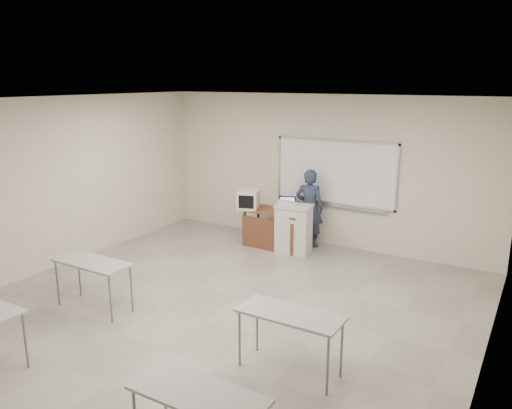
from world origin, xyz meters
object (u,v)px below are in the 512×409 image
Objects in this scene: crt_monitor at (248,199)px; podium at (294,229)px; instructor_desk at (272,223)px; presenter at (309,208)px; whiteboard at (335,173)px; mouse at (296,216)px; keyboard at (289,203)px; laptop at (288,207)px.

podium is at bearing -17.76° from crt_monitor.
podium is (0.47, 0.01, -0.04)m from instructor_desk.
podium is at bearing 69.55° from presenter.
mouse is at bearing -115.65° from whiteboard.
keyboard is 0.51m from presenter.
keyboard is at bearing 49.89° from presenter.
podium is at bearing -123.07° from whiteboard.
presenter is at bearing 10.25° from laptop.
podium is 0.60× the size of presenter.
crt_monitor is (-0.55, -0.02, 0.42)m from instructor_desk.
laptop reaches higher than instructor_desk.
laptop is (-0.76, -0.51, -0.67)m from whiteboard.
crt_monitor is 1.24m from presenter.
whiteboard is at bearing 63.69° from mouse.
mouse is at bearing -23.06° from crt_monitor.
laptop reaches higher than podium.
podium is 2.09× the size of crt_monitor.
podium is 0.32m from mouse.
presenter is at bearing 88.14° from mouse.
whiteboard is at bearing 10.31° from laptop.
crt_monitor is at bearing 176.83° from laptop.
instructor_desk is 0.47m from podium.
mouse reaches higher than instructor_desk.
instructor_desk is 0.79× the size of presenter.
crt_monitor is 0.87m from keyboard.
mouse is (0.55, -0.09, 0.26)m from instructor_desk.
whiteboard reaches higher than mouse.
whiteboard reaches higher than presenter.
crt_monitor is (-1.02, -0.02, 0.46)m from podium.
mouse is 0.19× the size of keyboard.
laptop is at bearing 1.27° from crt_monitor.
instructor_desk is 0.55m from keyboard.
crt_monitor reaches higher than podium.
laptop is (0.76, 0.28, -0.12)m from crt_monitor.
podium is 1.12m from crt_monitor.
whiteboard reaches higher than crt_monitor.
crt_monitor is at bearing 173.46° from podium.
whiteboard is 2.01× the size of instructor_desk.
keyboard is (-0.65, -0.69, -0.53)m from whiteboard.
whiteboard is at bearing 61.08° from keyboard.
podium is 0.50m from laptop.
laptop is at bearing -146.10° from whiteboard.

